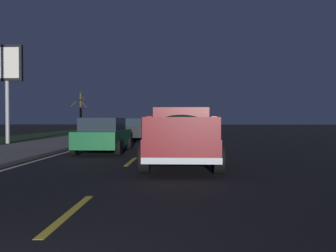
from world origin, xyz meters
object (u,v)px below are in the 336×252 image
sedan_black (133,129)px  gas_price_sign (7,70)px  bare_tree_far (81,111)px  sedan_red (151,126)px  pickup_truck (181,135)px  sedan_green (104,135)px

sedan_black → gas_price_sign: gas_price_sign is taller
bare_tree_far → sedan_red: bearing=-108.4°
pickup_truck → bare_tree_far: bare_tree_far is taller
gas_price_sign → bare_tree_far: gas_price_sign is taller
pickup_truck → sedan_green: pickup_truck is taller
pickup_truck → sedan_red: pickup_truck is taller
sedan_red → bare_tree_far: (2.95, 8.87, 1.70)m
sedan_black → sedan_green: (-9.14, 0.02, 0.00)m
sedan_black → sedan_red: bearing=-0.1°
pickup_truck → sedan_black: pickup_truck is taller
pickup_truck → gas_price_sign: size_ratio=0.90×
sedan_red → bare_tree_far: 9.50m
pickup_truck → sedan_green: bearing=40.1°
gas_price_sign → bare_tree_far: 21.19m
gas_price_sign → bare_tree_far: (21.03, 1.63, -1.98)m
sedan_red → gas_price_sign: (-18.08, 7.24, 3.68)m
sedan_red → pickup_truck: bearing=-173.0°
sedan_green → pickup_truck: bearing=-139.9°
sedan_green → gas_price_sign: size_ratio=0.73×
sedan_black → sedan_red: same height
sedan_black → bare_tree_far: bearing=27.0°
sedan_red → bare_tree_far: bearing=71.6°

